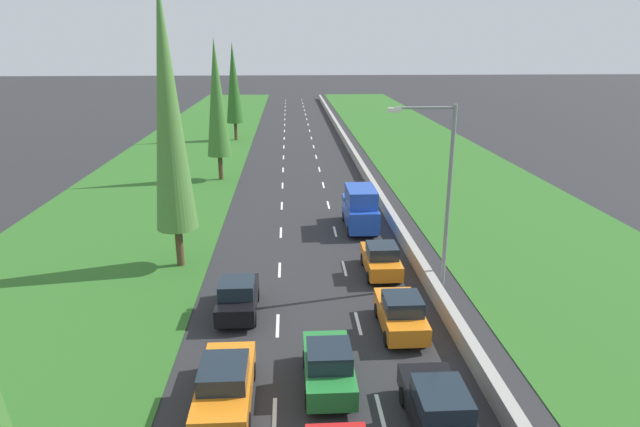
{
  "coord_description": "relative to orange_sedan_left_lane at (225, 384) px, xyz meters",
  "views": [
    {
      "loc": [
        -1.11,
        0.18,
        11.66
      ],
      "look_at": [
        0.99,
        36.75,
        0.06
      ],
      "focal_mm": 30.32,
      "sensor_mm": 36.0,
      "label": 1
    }
  ],
  "objects": [
    {
      "name": "ground_plane",
      "position": [
        3.39,
        44.26,
        -0.81
      ],
      "size": [
        300.0,
        300.0,
        0.0
      ],
      "primitive_type": "plane",
      "color": "#28282B",
      "rests_on": "ground"
    },
    {
      "name": "grass_verge_left",
      "position": [
        -9.26,
        44.26,
        -0.79
      ],
      "size": [
        14.0,
        140.0,
        0.04
      ],
      "primitive_type": "cube",
      "color": "#2D6623",
      "rests_on": "ground"
    },
    {
      "name": "grass_verge_right",
      "position": [
        17.74,
        44.26,
        -0.79
      ],
      "size": [
        14.0,
        140.0,
        0.04
      ],
      "primitive_type": "cube",
      "color": "#2D6623",
      "rests_on": "ground"
    },
    {
      "name": "median_barrier",
      "position": [
        9.09,
        44.26,
        -0.39
      ],
      "size": [
        0.44,
        120.0,
        0.85
      ],
      "primitive_type": "cube",
      "color": "#9E9B93",
      "rests_on": "ground"
    },
    {
      "name": "lane_markings",
      "position": [
        3.39,
        44.26,
        -0.81
      ],
      "size": [
        3.64,
        116.0,
        0.01
      ],
      "color": "white",
      "rests_on": "ground"
    },
    {
      "name": "orange_sedan_left_lane",
      "position": [
        0.0,
        0.0,
        0.0
      ],
      "size": [
        1.82,
        4.5,
        1.64
      ],
      "color": "orange",
      "rests_on": "ground"
    },
    {
      "name": "black_sedan_right_lane",
      "position": [
        6.78,
        -1.76,
        0.0
      ],
      "size": [
        1.82,
        4.5,
        1.64
      ],
      "color": "black",
      "rests_on": "ground"
    },
    {
      "name": "orange_hatchback_right_lane",
      "position": [
        6.83,
        4.51,
        0.02
      ],
      "size": [
        1.74,
        3.9,
        1.72
      ],
      "color": "orange",
      "rests_on": "ground"
    },
    {
      "name": "black_hatchback_left_lane",
      "position": [
        -0.14,
        6.45,
        0.02
      ],
      "size": [
        1.74,
        3.9,
        1.72
      ],
      "color": "black",
      "rests_on": "ground"
    },
    {
      "name": "orange_hatchback_right_lane_fourth",
      "position": [
        6.98,
        10.45,
        0.02
      ],
      "size": [
        1.74,
        3.9,
        1.72
      ],
      "color": "orange",
      "rests_on": "ground"
    },
    {
      "name": "blue_van_right_lane",
      "position": [
        6.82,
        17.76,
        0.59
      ],
      "size": [
        1.96,
        4.9,
        2.82
      ],
      "color": "#1E47B7",
      "rests_on": "ground"
    },
    {
      "name": "green_hatchback_centre_lane",
      "position": [
        3.52,
        0.82,
        0.02
      ],
      "size": [
        1.74,
        3.9,
        1.72
      ],
      "color": "#237A33",
      "rests_on": "ground"
    },
    {
      "name": "poplar_tree_second",
      "position": [
        -3.76,
        12.2,
        7.71
      ],
      "size": [
        2.17,
        2.17,
        14.94
      ],
      "color": "#4C3823",
      "rests_on": "ground"
    },
    {
      "name": "poplar_tree_third",
      "position": [
        -3.84,
        31.7,
        6.29
      ],
      "size": [
        2.1,
        2.1,
        12.11
      ],
      "color": "#4C3823",
      "rests_on": "ground"
    },
    {
      "name": "poplar_tree_fourth",
      "position": [
        -4.36,
        52.29,
        6.15
      ],
      "size": [
        2.1,
        2.1,
        11.81
      ],
      "color": "#4C3823",
      "rests_on": "ground"
    },
    {
      "name": "street_light_mast",
      "position": [
        9.52,
        8.92,
        4.42
      ],
      "size": [
        3.2,
        0.28,
        9.0
      ],
      "color": "gray",
      "rests_on": "ground"
    }
  ]
}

